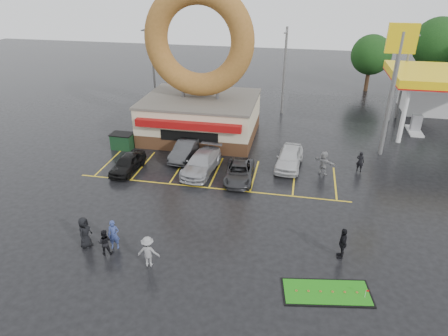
% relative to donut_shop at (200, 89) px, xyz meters
% --- Properties ---
extents(ground, '(120.00, 120.00, 0.00)m').
position_rel_donut_shop_xyz_m(ground, '(3.00, -12.97, -4.46)').
color(ground, black).
rests_on(ground, ground).
extents(donut_shop, '(10.20, 8.70, 13.50)m').
position_rel_donut_shop_xyz_m(donut_shop, '(0.00, 0.00, 0.00)').
color(donut_shop, '#472B19').
rests_on(donut_shop, ground).
extents(gas_station, '(12.30, 13.65, 5.90)m').
position_rel_donut_shop_xyz_m(gas_station, '(23.00, 7.97, -0.77)').
color(gas_station, silver).
rests_on(gas_station, ground).
extents(shell_sign, '(2.20, 0.36, 10.60)m').
position_rel_donut_shop_xyz_m(shell_sign, '(16.00, -0.97, 2.91)').
color(shell_sign, slate).
rests_on(shell_sign, ground).
extents(streetlight_left, '(0.40, 2.21, 9.00)m').
position_rel_donut_shop_xyz_m(streetlight_left, '(-7.00, 6.95, 0.32)').
color(streetlight_left, slate).
rests_on(streetlight_left, ground).
extents(streetlight_mid, '(0.40, 2.21, 9.00)m').
position_rel_donut_shop_xyz_m(streetlight_mid, '(7.00, 7.95, 0.32)').
color(streetlight_mid, slate).
rests_on(streetlight_mid, ground).
extents(streetlight_right, '(0.40, 2.21, 9.00)m').
position_rel_donut_shop_xyz_m(streetlight_right, '(19.00, 8.95, 0.32)').
color(streetlight_right, slate).
rests_on(streetlight_right, ground).
extents(tree_far_c, '(6.30, 6.30, 9.00)m').
position_rel_donut_shop_xyz_m(tree_far_c, '(25.00, 21.03, 1.37)').
color(tree_far_c, '#332114').
rests_on(tree_far_c, ground).
extents(tree_far_d, '(4.90, 4.90, 7.00)m').
position_rel_donut_shop_xyz_m(tree_far_d, '(17.00, 19.03, 0.07)').
color(tree_far_d, '#332114').
rests_on(tree_far_d, ground).
extents(car_black, '(1.88, 4.09, 1.36)m').
position_rel_donut_shop_xyz_m(car_black, '(-3.78, -8.21, -3.79)').
color(car_black, black).
rests_on(car_black, ground).
extents(car_dgrey, '(1.98, 4.60, 1.47)m').
position_rel_donut_shop_xyz_m(car_dgrey, '(-0.01, -4.97, -3.73)').
color(car_dgrey, '#2F2F32').
rests_on(car_dgrey, ground).
extents(car_silver, '(2.62, 5.32, 1.49)m').
position_rel_donut_shop_xyz_m(car_silver, '(1.86, -7.16, -3.72)').
color(car_silver, '#A0A0A5').
rests_on(car_silver, ground).
extents(car_grey, '(2.35, 4.57, 1.23)m').
position_rel_donut_shop_xyz_m(car_grey, '(4.93, -7.87, -3.85)').
color(car_grey, '#2F3032').
rests_on(car_grey, ground).
extents(car_white, '(2.25, 4.79, 1.58)m').
position_rel_donut_shop_xyz_m(car_white, '(8.48, -4.97, -3.67)').
color(car_white, silver).
rests_on(car_white, ground).
extents(person_blue, '(0.72, 0.55, 1.78)m').
position_rel_donut_shop_xyz_m(person_blue, '(-0.63, -17.30, -3.57)').
color(person_blue, navy).
rests_on(person_blue, ground).
extents(person_blackjkt, '(0.89, 0.78, 1.54)m').
position_rel_donut_shop_xyz_m(person_blackjkt, '(-0.91, -17.89, -3.69)').
color(person_blackjkt, black).
rests_on(person_blackjkt, ground).
extents(person_hoodie, '(1.22, 0.77, 1.80)m').
position_rel_donut_shop_xyz_m(person_hoodie, '(1.81, -18.34, -3.57)').
color(person_hoodie, gray).
rests_on(person_hoodie, ground).
extents(person_bystander, '(0.65, 0.96, 1.90)m').
position_rel_donut_shop_xyz_m(person_bystander, '(-2.27, -17.50, -3.51)').
color(person_bystander, black).
rests_on(person_bystander, ground).
extents(person_cameraman, '(0.46, 1.09, 1.85)m').
position_rel_donut_shop_xyz_m(person_cameraman, '(11.89, -15.61, -3.54)').
color(person_cameraman, black).
rests_on(person_cameraman, ground).
extents(person_walker_near, '(1.76, 1.43, 1.88)m').
position_rel_donut_shop_xyz_m(person_walker_near, '(11.11, -5.72, -3.52)').
color(person_walker_near, gray).
rests_on(person_walker_near, ground).
extents(person_walker_far, '(0.71, 0.62, 1.64)m').
position_rel_donut_shop_xyz_m(person_walker_far, '(13.90, -4.65, -3.64)').
color(person_walker_far, black).
rests_on(person_walker_far, ground).
extents(dumpster, '(1.83, 1.25, 1.30)m').
position_rel_donut_shop_xyz_m(dumpster, '(-6.00, -4.20, -3.81)').
color(dumpster, '#173C20').
rests_on(dumpster, ground).
extents(putting_green, '(4.56, 2.53, 0.54)m').
position_rel_donut_shop_xyz_m(putting_green, '(11.05, -18.57, -4.43)').
color(putting_green, black).
rests_on(putting_green, ground).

